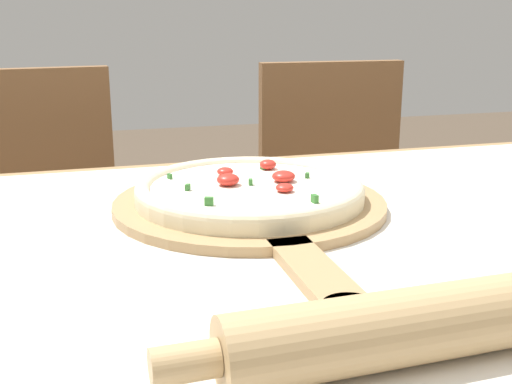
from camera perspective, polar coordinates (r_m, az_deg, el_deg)
The scene contains 7 objects.
dining_table at distance 0.78m, azimuth 5.41°, elevation -12.15°, with size 1.30×0.86×0.75m.
towel_cloth at distance 0.73m, azimuth 5.64°, elevation -4.15°, with size 1.22×0.78×0.00m.
pizza_peel at distance 0.81m, azimuth -0.20°, elevation -1.44°, with size 0.35×0.52×0.01m.
pizza at distance 0.82m, azimuth -0.56°, elevation 0.21°, with size 0.29×0.29×0.03m.
rolling_pin at distance 0.50m, azimuth 16.95°, elevation -10.77°, with size 0.44×0.07×0.06m.
chair_left at distance 1.54m, azimuth -18.75°, elevation -3.87°, with size 0.43×0.43×0.88m.
chair_right at distance 1.66m, azimuth 7.48°, elevation -1.70°, with size 0.41×0.41×0.88m.
Camera 1 is at (-0.26, -0.64, 1.00)m, focal length 45.00 mm.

